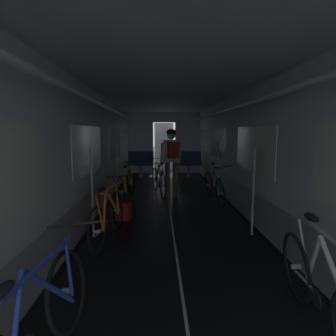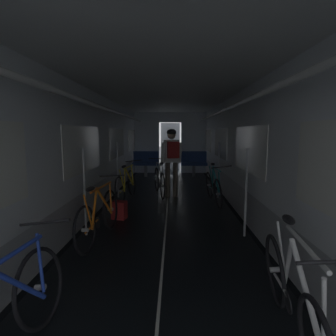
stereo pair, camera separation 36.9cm
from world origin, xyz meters
TOP-DOWN VIEW (x-y plane):
  - ground_plane at (0.00, 0.00)m, footprint 60.00×60.00m
  - train_car_shell at (-0.00, 3.60)m, footprint 3.14×12.34m
  - bench_seat_far_left at (-0.90, 8.07)m, footprint 0.98×0.51m
  - bench_seat_far_right at (0.90, 8.07)m, footprint 0.98×0.51m
  - bicycle_white at (1.06, -0.11)m, footprint 0.44×1.69m
  - bicycle_teal at (1.07, 4.17)m, footprint 0.44×1.69m
  - bicycle_orange at (-1.00, 1.92)m, footprint 0.45×1.69m
  - bicycle_yellow at (-1.01, 4.42)m, footprint 0.49×1.69m
  - person_cyclist_aisle at (0.09, 4.73)m, footprint 0.56×0.46m
  - bicycle_silver_in_aisle at (-0.23, 4.99)m, footprint 0.51×1.66m
  - backpack_on_floor at (-0.90, 2.95)m, footprint 0.30×0.25m

SIDE VIEW (x-z plane):
  - ground_plane at x=0.00m, z-range 0.00..0.00m
  - backpack_on_floor at x=-0.90m, z-range 0.00..0.34m
  - bicycle_yellow at x=-1.01m, z-range -0.10..0.86m
  - bicycle_white at x=1.06m, z-range -0.09..0.86m
  - bicycle_teal at x=1.07m, z-range -0.09..0.86m
  - bicycle_orange at x=-1.00m, z-range -0.09..0.86m
  - bicycle_silver_in_aisle at x=-0.23m, z-range -0.08..0.85m
  - bench_seat_far_left at x=-0.90m, z-range 0.09..1.04m
  - bench_seat_far_right at x=0.90m, z-range 0.09..1.04m
  - person_cyclist_aisle at x=0.09m, z-range 0.21..1.94m
  - train_car_shell at x=0.00m, z-range 0.41..2.98m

